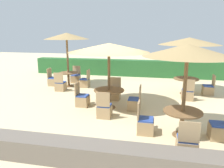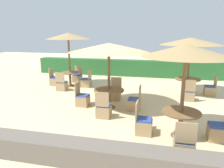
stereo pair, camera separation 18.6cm
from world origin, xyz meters
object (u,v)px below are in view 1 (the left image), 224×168
Objects in this scene: patio_chair_center_east at (135,103)px; parasol_back_right at (189,41)px; patio_chair_center_north at (115,93)px; parasol_front_right at (188,51)px; round_table_center at (109,93)px; patio_chair_back_left_south at (61,86)px; patio_chair_front_right_east at (219,130)px; patio_chair_center_west at (82,99)px; patio_chair_back_right_south at (187,94)px; parasol_back_left at (67,36)px; round_table_front_right at (182,116)px; round_table_back_right at (186,81)px; patio_chair_front_right_south at (187,145)px; patio_chair_back_right_east at (208,89)px; round_table_back_left at (68,76)px; parasol_center at (109,48)px; patio_chair_back_left_west at (53,81)px; patio_chair_front_right_west at (145,124)px; patio_chair_back_left_north at (76,78)px; patio_chair_back_left_east at (85,82)px; patio_chair_center_south at (104,110)px.

parasol_back_right is at bearing -38.38° from patio_chair_center_east.
patio_chair_center_north is (-0.97, 1.12, 0.00)m from patio_chair_center_east.
round_table_center is at bearing 143.16° from parasol_front_right.
round_table_center is 3.57m from parasol_front_right.
patio_chair_front_right_east is at bearing -30.87° from patio_chair_back_left_south.
patio_chair_center_west and patio_chair_front_right_east have the same top height.
patio_chair_back_right_south is 1.00× the size of patio_chair_back_left_south.
round_table_center is at bearing 89.22° from patio_chair_center_north.
parasol_back_left reaches higher than patio_chair_center_west.
patio_chair_back_right_south is 0.89× the size of round_table_front_right.
patio_chair_back_left_south is at bearing 62.87° from patio_chair_center_east.
patio_chair_front_right_south reaches higher than round_table_back_right.
patio_chair_center_north is at bearing 121.96° from patio_chair_front_right_south.
parasol_back_right is at bearing 92.34° from patio_chair_back_right_east.
patio_chair_back_right_east is 4.77m from round_table_front_right.
patio_chair_front_right_east is at bearing -36.81° from round_table_back_left.
round_table_back_left is at bearing 138.50° from parasol_front_right.
parasol_back_left is at bearing 88.38° from patio_chair_back_right_east.
parasol_back_right is 0.93× the size of parasol_center.
patio_chair_back_right_south is 0.37× the size of parasol_front_right.
patio_chair_back_right_east reaches higher than round_table_back_right.
patio_chair_back_right_east is 1.00× the size of patio_chair_back_left_west.
round_table_back_left is 1.05× the size of patio_chair_front_right_west.
patio_chair_back_left_south and patio_chair_center_north have the same top height.
patio_chair_back_left_north is at bearing 126.43° from parasol_center.
patio_chair_front_right_west is 1.00× the size of patio_chair_front_right_south.
patio_chair_back_left_south is 1.33m from patio_chair_back_left_east.
parasol_back_left is 8.15m from patio_chair_front_right_east.
patio_chair_center_west is 2.05m from patio_chair_center_east.
patio_chair_back_left_north is 1.33m from patio_chair_back_left_west.
patio_chair_center_east and patio_chair_front_right_west have the same top height.
parasol_front_right reaches higher than round_table_center.
patio_chair_center_east is (3.77, -3.84, 0.00)m from patio_chair_back_left_north.
patio_chair_front_right_east is at bearing -28.33° from parasol_center.
patio_chair_back_right_east and patio_chair_front_right_west have the same top height.
round_table_back_right is 1.22× the size of patio_chair_front_right_south.
patio_chair_back_right_south and patio_chair_center_north have the same top height.
parasol_center reaches higher than patio_chair_center_east.
parasol_back_right is 5.24m from patio_chair_front_right_west.
parasol_back_right is 2.93× the size of patio_chair_center_south.
patio_chair_back_left_south is 1.00× the size of patio_chair_back_left_west.
patio_chair_back_left_west is (-0.89, -0.01, -2.34)m from parasol_back_left.
patio_chair_back_right_east is (1.01, 0.04, -2.15)m from parasol_back_right.
patio_chair_center_west is at bearing 89.25° from patio_chair_center_east.
patio_chair_front_right_west is 1.42m from patio_chair_front_right_south.
patio_chair_center_west is (2.64, -2.85, 0.00)m from patio_chair_back_left_west.
round_table_back_left is 7.28m from parasol_front_right.
patio_chair_back_left_south is 0.37× the size of parasol_front_right.
parasol_back_left is 4.47m from round_table_center.
round_table_back_left is 1.05× the size of patio_chair_center_east.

